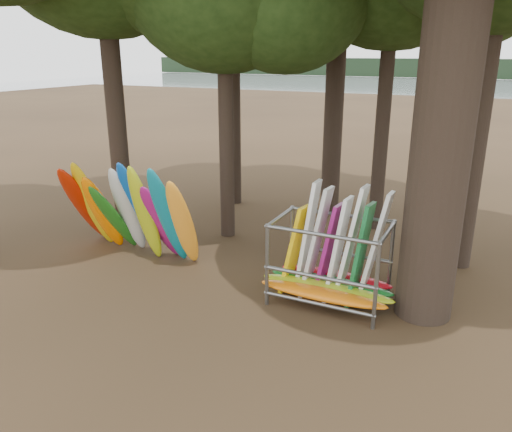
% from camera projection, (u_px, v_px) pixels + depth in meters
% --- Properties ---
extents(ground, '(120.00, 120.00, 0.00)m').
position_uv_depth(ground, '(223.00, 284.00, 12.68)').
color(ground, '#47331E').
rests_on(ground, ground).
extents(lake, '(160.00, 160.00, 0.00)m').
position_uv_depth(lake, '(452.00, 97.00, 63.99)').
color(lake, gray).
rests_on(lake, ground).
extents(far_shore, '(160.00, 4.00, 4.00)m').
position_uv_depth(far_shore, '(476.00, 69.00, 106.12)').
color(far_shore, black).
rests_on(far_shore, ground).
extents(kayak_row, '(4.44, 2.12, 3.09)m').
position_uv_depth(kayak_row, '(129.00, 213.00, 13.93)').
color(kayak_row, '#B31B03').
rests_on(kayak_row, ground).
extents(storage_rack, '(3.18, 1.57, 2.85)m').
position_uv_depth(storage_rack, '(330.00, 265.00, 11.51)').
color(storage_rack, slate).
rests_on(storage_rack, ground).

